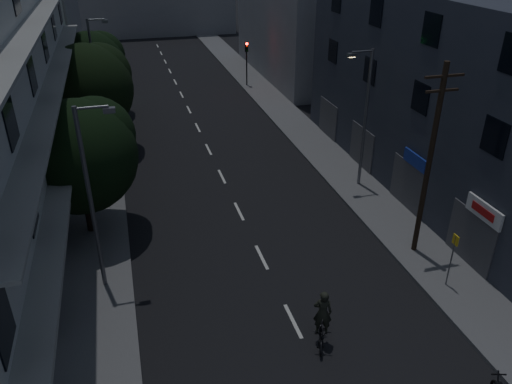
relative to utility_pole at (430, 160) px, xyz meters
name	(u,v)px	position (x,y,z in m)	size (l,w,h in m)	color
ground	(207,147)	(-7.19, 15.51, -4.87)	(160.00, 160.00, 0.00)	black
sidewalk_left	(98,157)	(-14.69, 15.51, -4.79)	(3.00, 90.00, 0.15)	#565659
sidewalk_right	(306,135)	(0.31, 15.51, -4.79)	(3.00, 90.00, 0.15)	#565659
lane_markings	(193,118)	(-7.19, 21.76, -4.86)	(0.15, 60.50, 0.01)	beige
building_right	(463,105)	(4.80, 4.50, 0.63)	(6.19, 28.00, 11.00)	#2A2E39
building_far_right	(291,10)	(4.81, 32.51, 1.63)	(6.00, 20.00, 13.00)	slate
tree_near	(80,152)	(-14.89, 6.07, -0.45)	(5.54, 5.54, 6.83)	black
tree_mid	(88,86)	(-14.66, 16.58, -0.17)	(5.91, 5.91, 7.28)	black
tree_far	(92,63)	(-14.56, 24.43, -0.54)	(5.39, 5.39, 6.67)	black
traffic_signal_far_right	(247,55)	(-0.61, 29.48, -1.77)	(0.28, 0.37, 4.10)	black
traffic_signal_far_left	(104,64)	(-13.73, 29.26, -1.77)	(0.28, 0.37, 4.10)	black
street_lamp_left_near	(92,193)	(-14.24, 1.28, -0.27)	(1.51, 0.25, 8.00)	#5B5C63
street_lamp_right	(364,113)	(0.41, 7.10, -0.27)	(1.51, 0.25, 8.00)	slate
street_lamp_left_far	(96,68)	(-14.19, 21.60, -0.27)	(1.51, 0.25, 8.00)	#515558
utility_pole	(430,160)	(0.00, 0.00, 0.00)	(1.80, 0.24, 9.00)	black
bus_stop_sign	(453,251)	(-0.11, -2.76, -2.98)	(0.06, 0.35, 2.52)	#595B60
cyclist	(322,326)	(-6.57, -4.32, -4.07)	(1.29, 1.99, 2.38)	black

